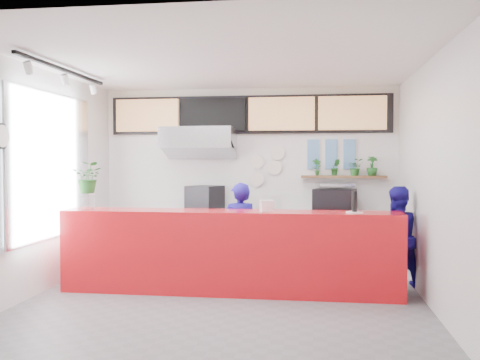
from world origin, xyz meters
The scene contains 46 objects.
floor centered at (0.00, 0.00, 0.00)m, with size 5.00×5.00×0.00m, color slate.
ceiling centered at (0.00, 0.00, 3.00)m, with size 5.00×5.00×0.00m, color silver.
wall_back centered at (0.00, 2.50, 1.50)m, with size 5.00×5.00×0.00m, color white.
wall_left centered at (-2.50, 0.00, 1.50)m, with size 5.00×5.00×0.00m, color white.
wall_right centered at (2.50, 0.00, 1.50)m, with size 5.00×5.00×0.00m, color white.
service_counter centered at (0.00, 0.40, 0.55)m, with size 4.50×0.60×1.10m, color red.
cream_band centered at (0.00, 2.49, 2.60)m, with size 5.00×0.02×0.80m, color beige.
prep_bench centered at (-0.80, 2.20, 0.45)m, with size 1.80×0.60×0.90m, color #B2B5BA.
panini_oven centered at (-0.71, 2.20, 1.12)m, with size 0.49×0.49×0.44m, color black.
extraction_hood centered at (-0.80, 2.15, 2.15)m, with size 1.20×0.70×0.35m, color #B2B5BA.
hood_lip centered at (-0.80, 2.15, 1.95)m, with size 1.20×0.70×0.08m, color #B2B5BA.
right_bench centered at (1.50, 2.20, 0.45)m, with size 1.80×0.60×0.90m, color #B2B5BA.
espresso_machine centered at (1.45, 2.20, 1.10)m, with size 0.64×0.45×0.41m, color black.
espresso_tray centered at (1.45, 2.20, 1.38)m, with size 0.56×0.39×0.05m, color #AAABB1.
herb_shelf centered at (1.60, 2.40, 1.50)m, with size 1.40×0.18×0.04m, color brown.
menu_board_far_left centered at (-1.75, 2.38, 2.55)m, with size 1.10×0.10×0.55m, color tan.
menu_board_mid_left centered at (-0.59, 2.38, 2.55)m, with size 1.10×0.10×0.55m, color black.
menu_board_mid_right centered at (0.57, 2.38, 2.55)m, with size 1.10×0.10×0.55m, color tan.
menu_board_far_right centered at (1.73, 2.38, 2.55)m, with size 1.10×0.10×0.55m, color tan.
soffit centered at (0.00, 2.46, 2.55)m, with size 4.80×0.04×0.65m, color black.
window_pane centered at (-2.47, 0.30, 1.70)m, with size 0.04×2.20×1.90m, color silver.
window_frame centered at (-2.45, 0.30, 1.70)m, with size 0.03×2.30×2.00m, color #B2B5BA.
wall_clock_rim centered at (-2.46, -0.90, 2.05)m, with size 0.30×0.30×0.05m, color black.
wall_clock_face centered at (-2.43, -0.90, 2.05)m, with size 0.26×0.26×0.02m, color white.
track_rail centered at (-2.10, 0.00, 2.94)m, with size 0.05×2.40×0.04m, color black.
dec_plate_a centered at (0.15, 2.47, 1.75)m, with size 0.24×0.24×0.03m, color silver.
dec_plate_b centered at (0.45, 2.47, 1.65)m, with size 0.24×0.24×0.03m, color silver.
dec_plate_c centered at (0.15, 2.47, 1.45)m, with size 0.24×0.24×0.03m, color silver.
dec_plate_d centered at (0.50, 2.47, 1.90)m, with size 0.24×0.24×0.03m, color silver.
photo_frame_a centered at (1.10, 2.48, 2.00)m, with size 0.20×0.02×0.25m, color #598CBF.
photo_frame_b centered at (1.40, 2.48, 2.00)m, with size 0.20×0.02×0.25m, color #598CBF.
photo_frame_c centered at (1.70, 2.48, 2.00)m, with size 0.20×0.02×0.25m, color #598CBF.
photo_frame_d centered at (1.10, 2.48, 1.75)m, with size 0.20×0.02×0.25m, color #598CBF.
photo_frame_e centered at (1.40, 2.48, 1.75)m, with size 0.20×0.02×0.25m, color #598CBF.
photo_frame_f centered at (1.70, 2.48, 1.75)m, with size 0.20×0.02×0.25m, color #598CBF.
staff_center centered at (0.06, 0.96, 0.73)m, with size 0.53×0.35×1.45m, color navy.
staff_right centered at (2.24, 0.98, 0.71)m, with size 0.69×0.54×1.41m, color navy.
herb_a centered at (1.16, 2.40, 1.66)m, with size 0.15×0.10×0.28m, color #226122.
herb_b centered at (1.47, 2.40, 1.66)m, with size 0.15×0.12×0.28m, color #226122.
herb_c centered at (1.79, 2.40, 1.66)m, with size 0.25×0.22×0.28m, color #226122.
herb_d centered at (2.06, 2.40, 1.68)m, with size 0.18×0.16×0.32m, color #226122.
glass_vase centered at (-1.95, 0.36, 1.20)m, with size 0.16×0.16×0.19m, color silver.
basil_vase centered at (-1.95, 0.36, 1.54)m, with size 0.39×0.34×0.44m, color #226122.
napkin_holder centered at (0.50, 0.38, 1.17)m, with size 0.17×0.10×0.15m, color silver.
white_plate centered at (1.63, 0.32, 1.11)m, with size 0.22×0.22×0.02m, color silver.
pepper_mill centered at (1.63, 0.32, 1.25)m, with size 0.07×0.07×0.26m, color black.
Camera 1 is at (1.11, -6.60, 1.77)m, focal length 40.00 mm.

